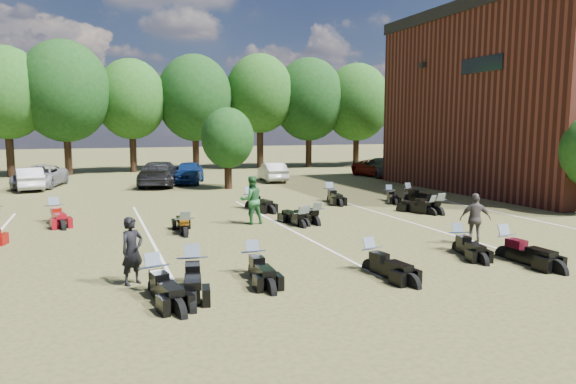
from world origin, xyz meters
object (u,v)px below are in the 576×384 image
person_green (251,200)px  motorcycle_0 (155,293)px  car_4 (188,172)px  person_black (132,251)px  motorcycle_3 (371,270)px  person_grey (475,219)px

person_green → motorcycle_0: 8.61m
car_4 → person_black: (-5.19, -21.65, 0.09)m
motorcycle_0 → motorcycle_3: motorcycle_0 is taller
car_4 → person_green: person_green is taller
person_black → motorcycle_3: size_ratio=0.76×
person_grey → motorcycle_0: 10.38m
person_green → motorcycle_0: size_ratio=0.83×
motorcycle_0 → person_green: bearing=47.3°
person_black → motorcycle_0: 1.26m
person_grey → car_4: bearing=-51.5°
person_black → person_green: bearing=20.0°
person_grey → motorcycle_0: size_ratio=0.73×
motorcycle_3 → person_green: bearing=90.4°
motorcycle_0 → motorcycle_3: size_ratio=1.04×
car_4 → motorcycle_3: car_4 is taller
person_grey → person_black: bearing=26.4°
person_black → person_green: size_ratio=0.87×
person_green → person_black: bearing=48.9°
person_black → motorcycle_3: 6.13m
car_4 → motorcycle_0: 23.02m
car_4 → motorcycle_3: bearing=-70.1°
person_black → motorcycle_0: bearing=-96.8°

